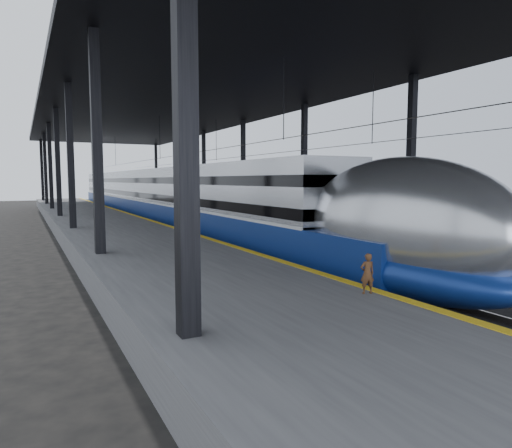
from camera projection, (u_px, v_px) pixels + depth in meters
ground at (307, 292)px, 15.09m from camera, size 160.00×160.00×0.00m
platform at (102, 227)px, 31.17m from camera, size 6.00×80.00×1.00m
yellow_strip at (143, 218)px, 32.39m from camera, size 0.30×80.00×0.01m
rails at (211, 227)px, 34.84m from camera, size 6.52×80.00×0.16m
canopy at (177, 104)px, 32.80m from camera, size 18.00×75.00×9.47m
tgv_train at (159, 199)px, 38.38m from camera, size 3.18×65.20×4.56m
second_train at (195, 196)px, 45.36m from camera, size 3.03×56.05×4.17m
child at (367, 273)px, 10.79m from camera, size 0.40×0.31×0.97m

